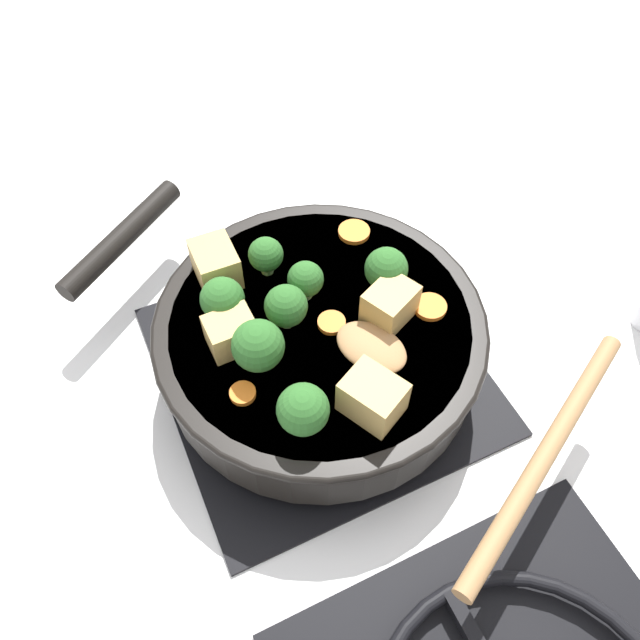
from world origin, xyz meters
name	(u,v)px	position (x,y,z in m)	size (l,w,h in m)	color
ground_plane	(320,370)	(0.00, 0.00, 0.00)	(2.40, 2.40, 0.00)	white
front_burner_grate	(320,364)	(0.00, 0.00, 0.01)	(0.31, 0.31, 0.03)	black
skillet_pan	(318,336)	(0.00, 0.00, 0.06)	(0.38, 0.41, 0.06)	black
wooden_spoon	(471,408)	(-0.07, 0.14, 0.10)	(0.24, 0.26, 0.02)	#A87A4C
tofu_cube_center_large	(390,304)	(-0.06, 0.02, 0.11)	(0.05, 0.04, 0.04)	tan
tofu_cube_near_handle	(373,397)	(0.00, 0.10, 0.11)	(0.05, 0.04, 0.04)	tan
tofu_cube_east_chunk	(216,264)	(0.07, -0.09, 0.11)	(0.05, 0.04, 0.04)	tan
tofu_cube_west_chunk	(231,333)	(0.08, -0.01, 0.10)	(0.04, 0.03, 0.03)	tan
broccoli_floret_near_spoon	(258,346)	(0.07, 0.02, 0.12)	(0.05, 0.05, 0.05)	#709956
broccoli_floret_center_top	(310,278)	(0.00, -0.03, 0.11)	(0.03, 0.03, 0.04)	#709956
broccoli_floret_east_rim	(303,410)	(0.06, 0.09, 0.12)	(0.04, 0.04, 0.05)	#709956
broccoli_floret_west_rim	(266,255)	(0.02, -0.08, 0.11)	(0.03, 0.03, 0.04)	#709956
broccoli_floret_north_edge	(386,269)	(-0.07, -0.01, 0.11)	(0.04, 0.04, 0.05)	#709956
broccoli_floret_south_cluster	(222,299)	(0.08, -0.04, 0.11)	(0.04, 0.04, 0.05)	#709956
broccoli_floret_mid_floret	(286,306)	(0.03, -0.01, 0.11)	(0.04, 0.04, 0.05)	#709956
carrot_slice_orange_thin	(430,307)	(-0.10, 0.03, 0.09)	(0.03, 0.03, 0.01)	orange
carrot_slice_near_center	(243,393)	(0.09, 0.04, 0.09)	(0.02, 0.02, 0.01)	orange
carrot_slice_edge_slice	(354,232)	(-0.08, -0.09, 0.09)	(0.03, 0.03, 0.01)	orange
carrot_slice_under_broccoli	(332,323)	(-0.01, 0.01, 0.09)	(0.03, 0.03, 0.01)	orange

